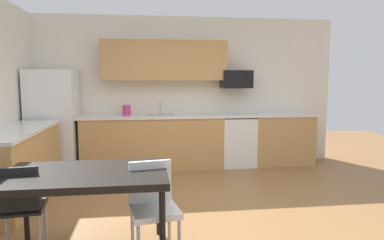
{
  "coord_description": "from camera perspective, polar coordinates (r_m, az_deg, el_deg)",
  "views": [
    {
      "loc": [
        -0.65,
        -3.87,
        1.58
      ],
      "look_at": [
        0.0,
        1.0,
        1.0
      ],
      "focal_mm": 32.87,
      "sensor_mm": 36.0,
      "label": 1
    }
  ],
  "objects": [
    {
      "name": "refrigerator",
      "position": [
        6.32,
        -21.55,
        -0.27
      ],
      "size": [
        0.76,
        0.7,
        1.72
      ],
      "primitive_type": "cube",
      "color": "white",
      "rests_on": "ground"
    },
    {
      "name": "cabinet_run_back_right",
      "position": [
        6.76,
        14.26,
        -3.11
      ],
      "size": [
        1.1,
        0.6,
        0.9
      ],
      "primitive_type": "cube",
      "color": "tan",
      "rests_on": "ground"
    },
    {
      "name": "kettle",
      "position": [
        6.26,
        -10.56,
        1.47
      ],
      "size": [
        0.14,
        0.14,
        0.2
      ],
      "primitive_type": "cylinder",
      "color": "#CC3372",
      "rests_on": "countertop_back"
    },
    {
      "name": "ground_plane",
      "position": [
        4.23,
        1.86,
        -15.18
      ],
      "size": [
        12.0,
        12.0,
        0.0
      ],
      "primitive_type": "plane",
      "color": "olive"
    },
    {
      "name": "dining_table",
      "position": [
        3.22,
        -16.82,
        -9.15
      ],
      "size": [
        1.4,
        0.9,
        0.78
      ],
      "color": "black",
      "rests_on": "ground"
    },
    {
      "name": "oven_range",
      "position": [
        6.49,
        7.27,
        -3.32
      ],
      "size": [
        0.6,
        0.6,
        0.91
      ],
      "color": "white",
      "rests_on": "ground"
    },
    {
      "name": "sink_basin",
      "position": [
        6.22,
        -5.08,
        0.23
      ],
      "size": [
        0.48,
        0.4,
        0.14
      ],
      "primitive_type": "cube",
      "color": "#A5A8AD",
      "rests_on": "countertop_back"
    },
    {
      "name": "countertop_left",
      "position": [
        5.0,
        -26.8,
        -1.58
      ],
      "size": [
        0.64,
        2.0,
        0.04
      ],
      "primitive_type": "cube",
      "color": "silver",
      "rests_on": "cabinet_run_left"
    },
    {
      "name": "cabinet_run_left",
      "position": [
        5.08,
        -26.52,
        -6.84
      ],
      "size": [
        0.6,
        2.0,
        0.9
      ],
      "primitive_type": "cube",
      "color": "tan",
      "rests_on": "ground"
    },
    {
      "name": "chair_far_side",
      "position": [
        3.47,
        -26.31,
        -12.03
      ],
      "size": [
        0.44,
        0.44,
        0.85
      ],
      "color": "black",
      "rests_on": "ground"
    },
    {
      "name": "microwave",
      "position": [
        6.49,
        7.19,
        6.58
      ],
      "size": [
        0.54,
        0.36,
        0.32
      ],
      "primitive_type": "cube",
      "color": "black"
    },
    {
      "name": "sink_faucet",
      "position": [
        6.38,
        -5.17,
        1.84
      ],
      "size": [
        0.02,
        0.02,
        0.24
      ],
      "primitive_type": "cylinder",
      "color": "#B2B5BA",
      "rests_on": "countertop_back"
    },
    {
      "name": "chair_near_table",
      "position": [
        3.17,
        -6.35,
        -13.13
      ],
      "size": [
        0.46,
        0.46,
        0.85
      ],
      "color": "white",
      "rests_on": "ground"
    },
    {
      "name": "upper_cabinets_back",
      "position": [
        6.32,
        -4.48,
        9.6
      ],
      "size": [
        2.2,
        0.34,
        0.7
      ],
      "primitive_type": "cube",
      "color": "tan"
    },
    {
      "name": "countertop_back",
      "position": [
        6.24,
        -1.58,
        0.65
      ],
      "size": [
        4.8,
        0.64,
        0.04
      ],
      "primitive_type": "cube",
      "color": "silver",
      "rests_on": "cabinet_run_back"
    },
    {
      "name": "wall_back",
      "position": [
        6.56,
        -1.92,
        4.71
      ],
      "size": [
        5.8,
        0.1,
        2.7
      ],
      "primitive_type": "cube",
      "color": "silver",
      "rests_on": "ground"
    },
    {
      "name": "cabinet_run_back",
      "position": [
        6.28,
        -6.35,
        -3.69
      ],
      "size": [
        2.45,
        0.6,
        0.9
      ],
      "primitive_type": "cube",
      "color": "tan",
      "rests_on": "ground"
    }
  ]
}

